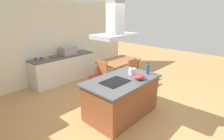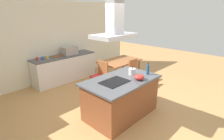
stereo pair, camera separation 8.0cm
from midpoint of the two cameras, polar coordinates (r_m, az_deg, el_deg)
ground at (r=5.37m, az=-8.99°, el=-7.82°), size 16.00×16.00×0.00m
wall_back at (r=6.40m, az=-19.33°, el=8.40°), size 7.20×0.10×2.70m
kitchen_island at (r=4.18m, az=3.49°, el=-8.69°), size 1.74×1.06×0.90m
cooktop at (r=3.84m, az=1.40°, el=-3.82°), size 0.60×0.44×0.01m
tea_kettle at (r=4.28m, az=7.05°, el=-0.50°), size 0.22×0.17×0.18m
olive_oil_bottle at (r=4.37m, az=11.99°, el=0.19°), size 0.07×0.07×0.28m
mixing_bowl at (r=4.00m, az=9.32°, el=-2.25°), size 0.23×0.23×0.13m
back_counter at (r=6.43m, az=-14.52°, el=0.64°), size 2.22×0.62×0.90m
countertop_microwave at (r=6.40m, az=-13.23°, el=6.12°), size 0.50×0.38×0.28m
coffee_mug_red at (r=5.97m, az=-22.62°, el=3.36°), size 0.08×0.08×0.09m
coffee_mug_blue at (r=5.99m, az=-21.10°, el=3.59°), size 0.08×0.08×0.09m
coffee_mug_yellow at (r=6.01m, az=-19.78°, el=3.77°), size 0.08×0.08×0.09m
cutting_board at (r=6.25m, az=-16.82°, el=4.28°), size 0.34×0.24×0.02m
dining_table at (r=6.10m, az=2.96°, el=2.36°), size 1.40×0.90×0.75m
chair_at_left_end at (r=5.52m, az=-3.31°, el=-1.14°), size 0.42×0.42×0.89m
chair_facing_island at (r=5.75m, az=7.94°, el=-0.46°), size 0.42×0.42×0.89m
range_hood at (r=3.56m, az=1.55°, el=14.29°), size 0.90×0.55×0.78m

